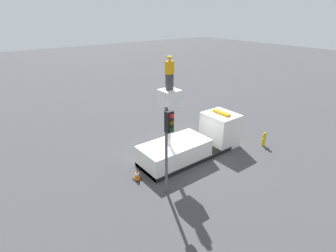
# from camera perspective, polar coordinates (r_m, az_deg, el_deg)

# --- Properties ---
(ground_plane) EXTENTS (120.00, 120.00, 0.00)m
(ground_plane) POSITION_cam_1_polar(r_m,az_deg,el_deg) (16.59, 3.89, -6.84)
(ground_plane) COLOR #424244
(bucket_truck) EXTENTS (6.98, 2.22, 4.60)m
(bucket_truck) POSITION_cam_1_polar(r_m,az_deg,el_deg) (16.52, 5.54, -3.55)
(bucket_truck) COLOR black
(bucket_truck) RESTS_ON ground
(worker) EXTENTS (0.40, 0.26, 1.75)m
(worker) POSITION_cam_1_polar(r_m,az_deg,el_deg) (13.78, 0.34, 11.41)
(worker) COLOR #38383D
(worker) RESTS_ON bucket_truck
(traffic_light_pole) EXTENTS (0.34, 0.57, 4.60)m
(traffic_light_pole) POSITION_cam_1_polar(r_m,az_deg,el_deg) (11.90, 0.05, -1.96)
(traffic_light_pole) COLOR #515156
(traffic_light_pole) RESTS_ON ground
(fire_hydrant) EXTENTS (0.46, 0.22, 1.00)m
(fire_hydrant) POSITION_cam_1_polar(r_m,az_deg,el_deg) (18.85, 20.16, -2.71)
(fire_hydrant) COLOR gold
(fire_hydrant) RESTS_ON ground
(traffic_cone_rear) EXTENTS (0.42, 0.42, 0.66)m
(traffic_cone_rear) POSITION_cam_1_polar(r_m,az_deg,el_deg) (14.49, -6.71, -10.49)
(traffic_cone_rear) COLOR black
(traffic_cone_rear) RESTS_ON ground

